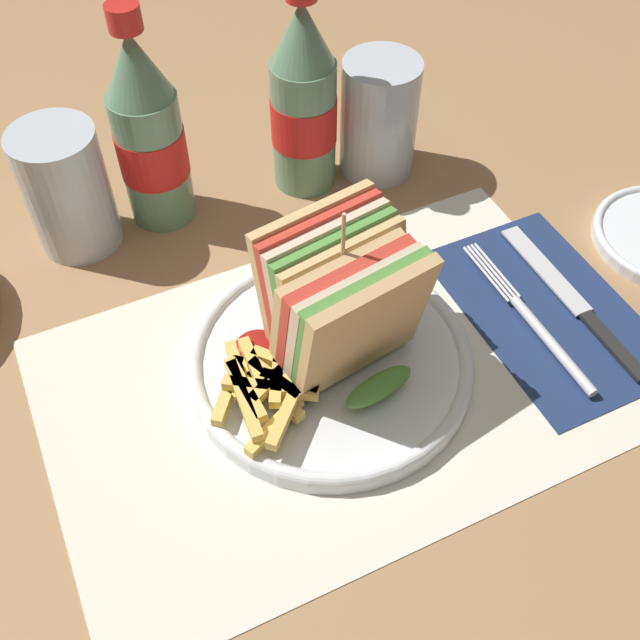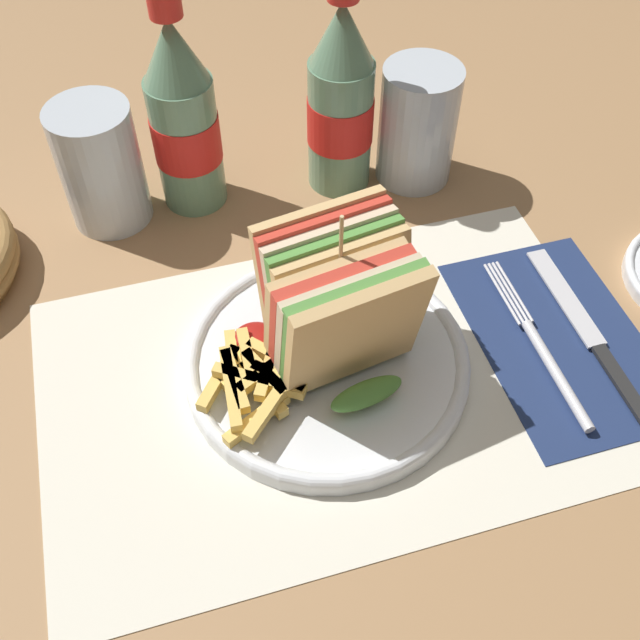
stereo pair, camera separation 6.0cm
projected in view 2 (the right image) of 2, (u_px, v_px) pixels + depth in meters
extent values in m
plane|color=#9E754C|center=(304.00, 389.00, 0.61)|extent=(4.00, 4.00, 0.00)
cube|color=silver|center=(335.00, 384.00, 0.61)|extent=(0.47, 0.31, 0.00)
cylinder|color=white|center=(327.00, 363.00, 0.62)|extent=(0.23, 0.23, 0.01)
torus|color=white|center=(327.00, 358.00, 0.61)|extent=(0.23, 0.23, 0.01)
cube|color=tan|center=(356.00, 336.00, 0.55)|extent=(0.11, 0.05, 0.11)
cube|color=#518E3D|center=(350.00, 328.00, 0.55)|extent=(0.11, 0.05, 0.11)
cube|color=beige|center=(344.00, 320.00, 0.56)|extent=(0.11, 0.05, 0.11)
cube|color=red|center=(338.00, 313.00, 0.57)|extent=(0.11, 0.05, 0.11)
cube|color=tan|center=(332.00, 305.00, 0.57)|extent=(0.11, 0.05, 0.11)
ellipsoid|color=#518E3D|center=(367.00, 394.00, 0.57)|extent=(0.06, 0.03, 0.02)
cube|color=tan|center=(346.00, 306.00, 0.57)|extent=(0.11, 0.05, 0.11)
cube|color=#518E3D|center=(340.00, 296.00, 0.58)|extent=(0.11, 0.05, 0.11)
cube|color=beige|center=(335.00, 286.00, 0.58)|extent=(0.11, 0.05, 0.11)
cube|color=red|center=(329.00, 276.00, 0.59)|extent=(0.11, 0.05, 0.11)
cube|color=tan|center=(324.00, 267.00, 0.59)|extent=(0.11, 0.05, 0.11)
ellipsoid|color=#518E3D|center=(345.00, 341.00, 0.60)|extent=(0.06, 0.03, 0.02)
cylinder|color=tan|center=(340.00, 288.00, 0.56)|extent=(0.00, 0.00, 0.14)
cube|color=#E0B756|center=(245.00, 369.00, 0.59)|extent=(0.05, 0.03, 0.01)
cube|color=#E0B756|center=(219.00, 378.00, 0.59)|extent=(0.04, 0.05, 0.01)
cube|color=#E0B756|center=(258.00, 382.00, 0.58)|extent=(0.03, 0.07, 0.01)
cube|color=#E0B756|center=(232.00, 358.00, 0.60)|extent=(0.02, 0.05, 0.01)
cube|color=#E0B756|center=(257.00, 419.00, 0.56)|extent=(0.06, 0.04, 0.01)
cube|color=#E0B756|center=(231.00, 388.00, 0.57)|extent=(0.02, 0.08, 0.01)
cube|color=#E0B756|center=(274.00, 357.00, 0.59)|extent=(0.04, 0.04, 0.01)
cube|color=#E0B756|center=(279.00, 379.00, 0.58)|extent=(0.04, 0.04, 0.01)
cube|color=#E0B756|center=(259.00, 381.00, 0.57)|extent=(0.07, 0.05, 0.01)
cube|color=#E0B756|center=(265.00, 375.00, 0.58)|extent=(0.03, 0.05, 0.01)
cube|color=#E0B756|center=(267.00, 409.00, 0.56)|extent=(0.05, 0.05, 0.01)
cube|color=#E0B756|center=(269.00, 366.00, 0.58)|extent=(0.04, 0.06, 0.01)
cube|color=#E0B756|center=(262.00, 374.00, 0.58)|extent=(0.05, 0.03, 0.01)
cube|color=#E0B756|center=(236.00, 383.00, 0.57)|extent=(0.01, 0.06, 0.01)
cube|color=#E0B756|center=(247.00, 356.00, 0.59)|extent=(0.01, 0.05, 0.01)
ellipsoid|color=maroon|center=(254.00, 337.00, 0.61)|extent=(0.04, 0.03, 0.01)
cube|color=navy|center=(560.00, 338.00, 0.64)|extent=(0.14, 0.22, 0.00)
cylinder|color=silver|center=(556.00, 374.00, 0.61)|extent=(0.01, 0.11, 0.01)
cylinder|color=silver|center=(502.00, 294.00, 0.66)|extent=(0.00, 0.07, 0.00)
cylinder|color=silver|center=(506.00, 293.00, 0.67)|extent=(0.00, 0.07, 0.00)
cylinder|color=silver|center=(510.00, 292.00, 0.67)|extent=(0.00, 0.07, 0.00)
cylinder|color=silver|center=(514.00, 291.00, 0.67)|extent=(0.00, 0.07, 0.00)
cube|color=black|center=(622.00, 383.00, 0.61)|extent=(0.01, 0.08, 0.00)
cube|color=silver|center=(565.00, 296.00, 0.67)|extent=(0.02, 0.12, 0.00)
cylinder|color=slate|center=(188.00, 143.00, 0.71)|extent=(0.06, 0.06, 0.13)
cylinder|color=red|center=(187.00, 137.00, 0.70)|extent=(0.06, 0.06, 0.05)
cone|color=slate|center=(172.00, 50.00, 0.64)|extent=(0.06, 0.06, 0.06)
cylinder|color=red|center=(164.00, 3.00, 0.60)|extent=(0.03, 0.03, 0.02)
cylinder|color=slate|center=(340.00, 125.00, 0.73)|extent=(0.06, 0.06, 0.13)
cylinder|color=red|center=(340.00, 119.00, 0.72)|extent=(0.06, 0.06, 0.05)
cone|color=slate|center=(342.00, 33.00, 0.65)|extent=(0.06, 0.06, 0.06)
cylinder|color=silver|center=(418.00, 125.00, 0.74)|extent=(0.08, 0.08, 0.12)
cylinder|color=silver|center=(101.00, 166.00, 0.70)|extent=(0.08, 0.08, 0.12)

